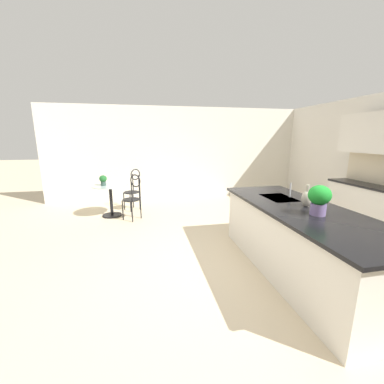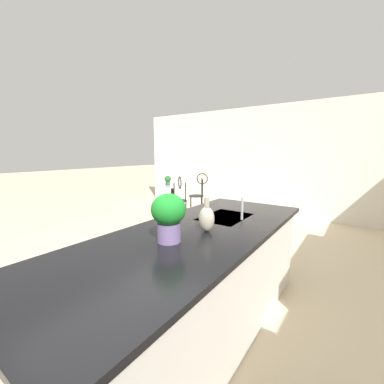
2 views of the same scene
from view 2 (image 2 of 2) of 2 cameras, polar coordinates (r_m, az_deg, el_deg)
name	(u,v)px [view 2 (image 2 of 2)]	position (r m, az deg, el deg)	size (l,w,h in m)	color
ground_plane	(150,286)	(3.13, -9.95, -20.83)	(40.00, 40.00, 0.00)	beige
wall_left_window	(269,161)	(6.45, 17.70, 7.00)	(0.12, 7.80, 2.70)	silver
kitchen_island	(194,282)	(2.22, 0.52, -20.39)	(2.80, 1.06, 0.92)	white
bistro_table	(172,197)	(6.14, -4.65, -1.17)	(0.80, 0.80, 0.74)	black
chair_near_window	(199,191)	(6.19, 1.55, 0.12)	(0.53, 0.53, 1.04)	black
chair_by_island	(179,196)	(5.50, -3.04, -1.05)	(0.54, 0.54, 1.04)	black
sink_faucet	(242,208)	(2.38, 11.69, -3.81)	(0.02, 0.02, 0.22)	#B2B5BA
potted_plant_on_table	(168,180)	(6.17, -5.73, 2.88)	(0.17, 0.17, 0.24)	#385147
potted_plant_counter_near	(169,214)	(1.75, -5.53, -5.26)	(0.25, 0.25, 0.35)	#7A669E
vase_on_counter	(207,218)	(1.99, 3.44, -6.22)	(0.13, 0.13, 0.29)	#BCB29E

